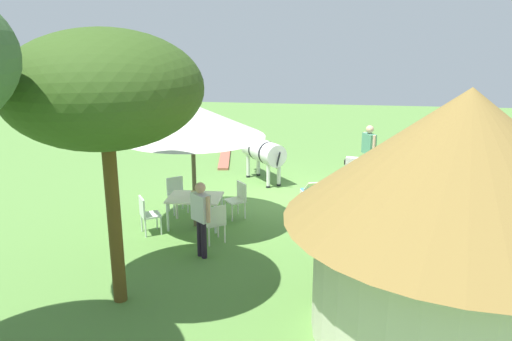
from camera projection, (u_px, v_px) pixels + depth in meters
ground_plane at (284, 197)px, 14.33m from camera, size 36.00×36.00×0.00m
thatched_hut at (459, 206)px, 7.44m from camera, size 5.17×5.17×3.86m
shade_umbrella at (192, 120)px, 11.60m from camera, size 3.38×3.38×2.97m
patio_dining_table at (195, 200)px, 12.12m from camera, size 1.28×0.97×0.74m
patio_chair_east_end at (215, 221)px, 11.18m from camera, size 0.60×0.60×0.90m
patio_chair_near_lawn at (238, 197)px, 12.72m from camera, size 0.60×0.60×0.90m
patio_chair_near_hut at (177, 192)px, 13.12m from camera, size 0.61×0.60×0.90m
patio_chair_west_end at (147, 213)px, 11.68m from camera, size 0.59×0.60×0.90m
guest_beside_umbrella at (201, 213)px, 10.38m from camera, size 0.47×0.44×1.63m
standing_watcher at (369, 148)px, 15.57m from camera, size 0.42×0.56×1.76m
striped_lounge_chair at (313, 191)px, 14.06m from camera, size 0.75×0.92×0.64m
zebra_nearest_camera at (262, 151)px, 15.59m from camera, size 1.63×1.97×1.50m
zebra_by_umbrella at (395, 179)px, 12.48m from camera, size 2.25×0.98×1.57m
acacia_tree_far_lawn at (104, 90)px, 7.96m from camera, size 3.16×3.16×4.66m
brick_patio_kerb at (225, 159)px, 18.34m from camera, size 0.79×2.82×0.08m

